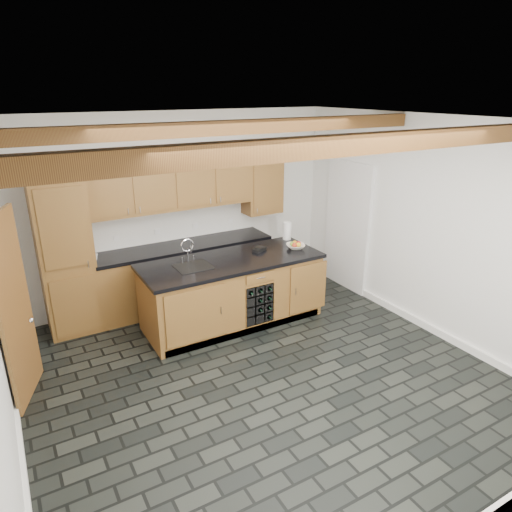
{
  "coord_description": "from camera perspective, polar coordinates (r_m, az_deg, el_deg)",
  "views": [
    {
      "loc": [
        -2.26,
        -3.82,
        3.09
      ],
      "look_at": [
        0.39,
        0.8,
        1.12
      ],
      "focal_mm": 32.0,
      "sensor_mm": 36.0,
      "label": 1
    }
  ],
  "objects": [
    {
      "name": "island",
      "position": [
        6.29,
        -2.87,
        -4.41
      ],
      "size": [
        2.48,
        0.96,
        0.93
      ],
      "color": "olive",
      "rests_on": "ground"
    },
    {
      "name": "mug",
      "position": [
        6.43,
        -19.55,
        -0.14
      ],
      "size": [
        0.09,
        0.09,
        0.09
      ],
      "primitive_type": "imported",
      "rotation": [
        0.0,
        0.0,
        -0.02
      ],
      "color": "white",
      "rests_on": "back_cabinetry"
    },
    {
      "name": "ground",
      "position": [
        5.41,
        0.64,
        -14.55
      ],
      "size": [
        5.0,
        5.0,
        0.0
      ],
      "primitive_type": "plane",
      "color": "black",
      "rests_on": "ground"
    },
    {
      "name": "paper_towel",
      "position": [
        6.9,
        3.9,
        3.17
      ],
      "size": [
        0.12,
        0.12,
        0.27
      ],
      "primitive_type": "cylinder",
      "color": "white",
      "rests_on": "island"
    },
    {
      "name": "fruit_bowl",
      "position": [
        6.54,
        4.98,
        1.21
      ],
      "size": [
        0.35,
        0.35,
        0.06
      ],
      "primitive_type": "imported",
      "rotation": [
        0.0,
        0.0,
        -0.41
      ],
      "color": "silver",
      "rests_on": "island"
    },
    {
      "name": "back_cabinetry",
      "position": [
        6.69,
        -11.91,
        1.44
      ],
      "size": [
        3.65,
        0.62,
        2.2
      ],
      "color": "olive",
      "rests_on": "ground"
    },
    {
      "name": "fruit_cluster",
      "position": [
        6.53,
        4.98,
        1.5
      ],
      "size": [
        0.16,
        0.17,
        0.07
      ],
      "color": "#B4181E",
      "rests_on": "fruit_bowl"
    },
    {
      "name": "kitchen_scale",
      "position": [
        6.41,
        0.41,
        0.88
      ],
      "size": [
        0.23,
        0.18,
        0.06
      ],
      "rotation": [
        0.0,
        0.0,
        0.43
      ],
      "color": "black",
      "rests_on": "island"
    },
    {
      "name": "faucet",
      "position": [
        5.93,
        -7.97,
        -0.94
      ],
      "size": [
        0.45,
        0.4,
        0.34
      ],
      "color": "black",
      "rests_on": "island"
    },
    {
      "name": "room_shell",
      "position": [
        5.11,
        -3.14,
        2.42
      ],
      "size": [
        5.01,
        5.0,
        5.0
      ],
      "color": "white",
      "rests_on": "ground"
    }
  ]
}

